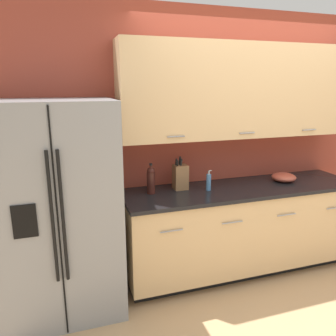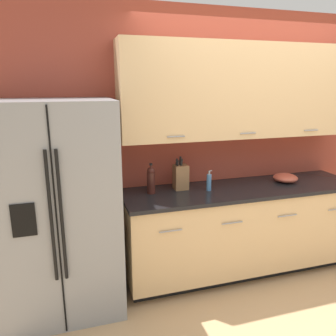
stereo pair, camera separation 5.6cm
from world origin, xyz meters
name	(u,v)px [view 2 (the right image)]	position (x,y,z in m)	size (l,w,h in m)	color
ground_plane	(306,312)	(0.00, 0.00, 0.00)	(14.00, 14.00, 0.00)	tan
wall_back	(246,125)	(-0.08, 1.05, 1.48)	(10.00, 0.39, 2.60)	#993D2D
counter_unit	(241,229)	(-0.22, 0.77, 0.46)	(2.40, 0.64, 0.91)	black
refrigerator	(59,210)	(-1.96, 0.71, 0.89)	(0.96, 0.77, 1.77)	gray
knife_block	(181,177)	(-0.84, 0.89, 1.03)	(0.13, 0.12, 0.32)	olive
wine_bottle	(151,180)	(-1.14, 0.85, 1.04)	(0.08, 0.08, 0.29)	#3D1914
soap_dispenser	(209,182)	(-0.60, 0.77, 0.99)	(0.05, 0.05, 0.20)	#4C7FB2
mixing_bowl	(285,178)	(0.27, 0.80, 0.95)	(0.25, 0.25, 0.09)	#B24C38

